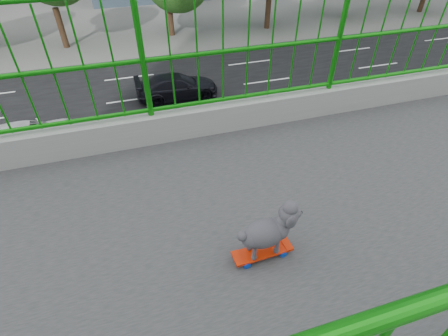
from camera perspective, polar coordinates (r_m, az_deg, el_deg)
name	(u,v)px	position (r m, az deg, el deg)	size (l,w,h in m)	color
road	(140,128)	(17.16, -14.05, 6.64)	(18.00, 90.00, 0.02)	black
railing	(180,222)	(2.43, -7.54, -9.14)	(3.00, 24.00, 1.42)	gray
skateboard	(262,252)	(2.47, 6.51, -13.94)	(0.15, 0.44, 0.06)	red
poodle	(268,231)	(2.31, 7.48, -10.47)	(0.21, 0.47, 0.39)	#322F35
car_0	(249,200)	(11.68, 4.19, -5.50)	(1.82, 4.52, 1.54)	silver
car_1	(144,163)	(13.61, -13.49, 0.87)	(1.58, 4.53, 1.49)	silver
car_2	(29,139)	(16.93, -30.21, 4.22)	(2.25, 4.89, 1.36)	silver
car_3	(177,86)	(19.31, -7.95, 13.53)	(1.83, 4.49, 1.30)	black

